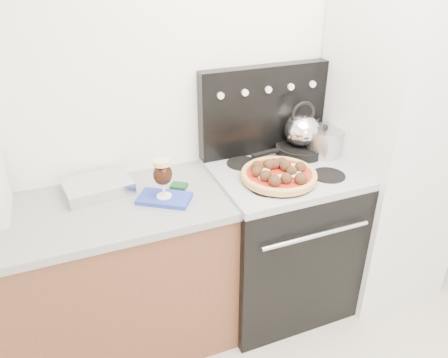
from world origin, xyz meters
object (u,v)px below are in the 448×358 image
base_cabinet (88,288)px  tea_kettle (302,127)px  oven_mitt (164,198)px  stock_pot (324,143)px  pizza (279,173)px  skillet (300,149)px  beer_glass (163,178)px  fridge (391,146)px  stove_body (279,241)px  pizza_pan (278,179)px

base_cabinet → tea_kettle: bearing=5.6°
oven_mitt → stock_pot: bearing=7.1°
base_cabinet → oven_mitt: oven_mitt is taller
pizza → skillet: size_ratio=1.38×
oven_mitt → beer_glass: (0.00, 0.00, 0.11)m
oven_mitt → beer_glass: bearing=0.0°
beer_glass → pizza: bearing=-5.6°
skillet → fridge: bearing=-18.8°
base_cabinet → stove_body: bearing=-1.3°
base_cabinet → stove_body: stove_body is taller
oven_mitt → skillet: skillet is taller
skillet → pizza_pan: bearing=-138.1°
pizza → stock_pot: 0.43m
fridge → beer_glass: fridge is taller
fridge → beer_glass: (-1.38, -0.01, 0.07)m
stove_body → skillet: 0.56m
beer_glass → pizza_pan: size_ratio=0.53×
stove_body → stock_pot: (0.30, 0.09, 0.55)m
stove_body → pizza_pan: 0.50m
stock_pot → pizza_pan: bearing=-155.0°
fridge → tea_kettle: (-0.52, 0.18, 0.13)m
beer_glass → pizza_pan: 0.60m
fridge → beer_glass: bearing=-179.6°
oven_mitt → fridge: bearing=0.4°
stock_pot → stove_body: bearing=-163.9°
fridge → tea_kettle: size_ratio=8.61×
beer_glass → stock_pot: bearing=7.1°
stove_body → pizza: size_ratio=2.26×
stove_body → oven_mitt: bearing=-177.1°
fridge → skillet: bearing=161.2°
base_cabinet → pizza_pan: size_ratio=3.83×
base_cabinet → pizza_pan: (1.02, -0.12, 0.50)m
stove_body → beer_glass: 0.90m
stove_body → fridge: bearing=-2.0°
pizza → base_cabinet: bearing=173.4°
fridge → skillet: 0.54m
oven_mitt → tea_kettle: size_ratio=1.14×
pizza_pan → skillet: bearing=41.9°
stove_body → fridge: size_ratio=0.46×
stove_body → oven_mitt: oven_mitt is taller
pizza_pan → stock_pot: (0.39, 0.18, 0.07)m
base_cabinet → pizza: bearing=-6.6°
base_cabinet → stove_body: 1.11m
oven_mitt → stock_pot: stock_pot is taller
stove_body → beer_glass: (-0.68, -0.03, 0.58)m
pizza → pizza_pan: bearing=0.0°
beer_glass → tea_kettle: tea_kettle is taller
stove_body → tea_kettle: size_ratio=3.99×
pizza_pan → pizza: pizza is taller
tea_kettle → stock_pot: bearing=-31.4°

